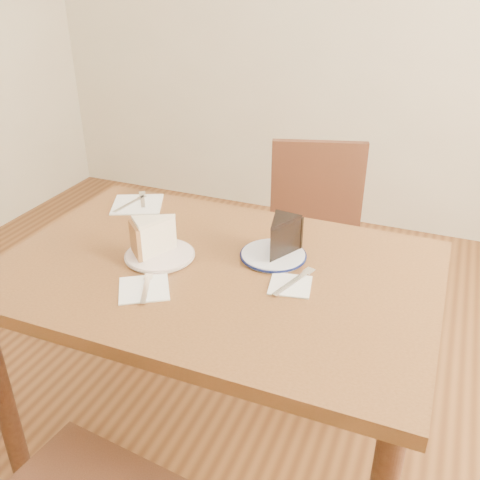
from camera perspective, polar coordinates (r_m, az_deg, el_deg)
name	(u,v)px	position (r m, az deg, el deg)	size (l,w,h in m)	color
ground	(221,454)	(1.98, -2.09, -21.85)	(4.00, 4.00, 0.00)	#4D2B14
table	(217,297)	(1.54, -2.50, -6.04)	(1.20, 0.80, 0.75)	#4C2C14
chair_far	(315,247)	(2.14, 7.96, -0.75)	(0.54, 0.54, 0.88)	#361910
plate_cream	(160,255)	(1.55, -8.55, -1.62)	(0.19, 0.19, 0.01)	silver
plate_navy	(273,255)	(1.53, 3.56, -1.63)	(0.18, 0.18, 0.01)	white
carrot_cake	(157,237)	(1.53, -8.86, 0.37)	(0.08, 0.12, 0.10)	white
chocolate_cake	(279,239)	(1.51, 4.21, 0.10)	(0.08, 0.12, 0.10)	black
napkin_cream	(144,289)	(1.41, -10.20, -5.14)	(0.13, 0.13, 0.00)	white
napkin_navy	(290,285)	(1.41, 5.38, -4.82)	(0.11, 0.11, 0.00)	white
napkin_spare	(137,204)	(1.89, -10.89, 3.76)	(0.17, 0.17, 0.00)	white
fork_cream	(146,289)	(1.40, -10.00, -5.12)	(0.01, 0.14, 0.00)	silver
knife_navy	(294,282)	(1.42, 5.74, -4.45)	(0.02, 0.17, 0.00)	silver
fork_spare	(143,200)	(1.91, -10.35, 4.26)	(0.01, 0.14, 0.00)	silver
knife_spare	(129,204)	(1.89, -11.71, 3.78)	(0.01, 0.16, 0.00)	silver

